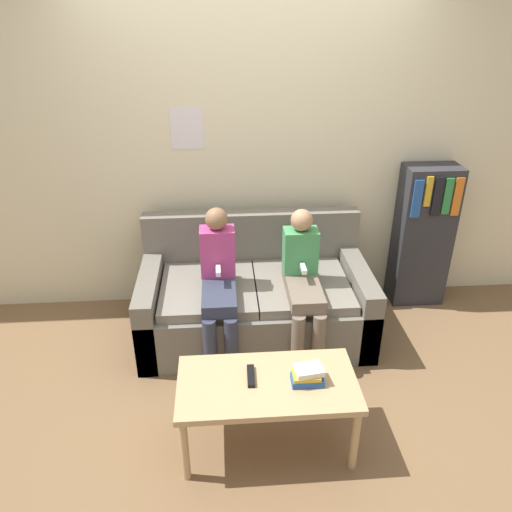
{
  "coord_description": "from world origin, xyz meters",
  "views": [
    {
      "loc": [
        -0.23,
        -2.61,
        2.31
      ],
      "look_at": [
        0.0,
        0.44,
        0.72
      ],
      "focal_mm": 35.0,
      "sensor_mm": 36.0,
      "label": 1
    }
  ],
  "objects_px": {
    "person_left": "(219,280)",
    "couch": "(255,299)",
    "coffee_table": "(267,389)",
    "bookshelf": "(423,236)",
    "tv_remote": "(251,376)",
    "person_right": "(303,279)"
  },
  "relations": [
    {
      "from": "person_left",
      "to": "tv_remote",
      "type": "xyz_separation_m",
      "value": [
        0.17,
        -0.84,
        -0.12
      ]
    },
    {
      "from": "couch",
      "to": "tv_remote",
      "type": "bearing_deg",
      "value": -95.26
    },
    {
      "from": "person_right",
      "to": "bookshelf",
      "type": "xyz_separation_m",
      "value": [
        1.08,
        0.59,
        0.02
      ]
    },
    {
      "from": "person_left",
      "to": "person_right",
      "type": "height_order",
      "value": "person_left"
    },
    {
      "from": "bookshelf",
      "to": "coffee_table",
      "type": "bearing_deg",
      "value": -133.76
    },
    {
      "from": "person_left",
      "to": "tv_remote",
      "type": "distance_m",
      "value": 0.87
    },
    {
      "from": "person_left",
      "to": "bookshelf",
      "type": "distance_m",
      "value": 1.76
    },
    {
      "from": "coffee_table",
      "to": "bookshelf",
      "type": "xyz_separation_m",
      "value": [
        1.41,
        1.47,
        0.2
      ]
    },
    {
      "from": "couch",
      "to": "bookshelf",
      "type": "relative_size",
      "value": 1.43
    },
    {
      "from": "person_left",
      "to": "tv_remote",
      "type": "bearing_deg",
      "value": -78.89
    },
    {
      "from": "couch",
      "to": "coffee_table",
      "type": "height_order",
      "value": "couch"
    },
    {
      "from": "couch",
      "to": "tv_remote",
      "type": "xyz_separation_m",
      "value": [
        -0.1,
        -1.06,
        0.18
      ]
    },
    {
      "from": "coffee_table",
      "to": "person_right",
      "type": "relative_size",
      "value": 0.96
    },
    {
      "from": "tv_remote",
      "to": "person_left",
      "type": "bearing_deg",
      "value": 102.71
    },
    {
      "from": "coffee_table",
      "to": "tv_remote",
      "type": "distance_m",
      "value": 0.12
    },
    {
      "from": "person_left",
      "to": "couch",
      "type": "bearing_deg",
      "value": 39.81
    },
    {
      "from": "couch",
      "to": "coffee_table",
      "type": "distance_m",
      "value": 1.11
    },
    {
      "from": "couch",
      "to": "person_right",
      "type": "bearing_deg",
      "value": -34.99
    },
    {
      "from": "coffee_table",
      "to": "person_left",
      "type": "relative_size",
      "value": 0.93
    },
    {
      "from": "tv_remote",
      "to": "bookshelf",
      "type": "bearing_deg",
      "value": 45.28
    },
    {
      "from": "coffee_table",
      "to": "tv_remote",
      "type": "height_order",
      "value": "tv_remote"
    },
    {
      "from": "tv_remote",
      "to": "coffee_table",
      "type": "bearing_deg",
      "value": -23.78
    }
  ]
}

